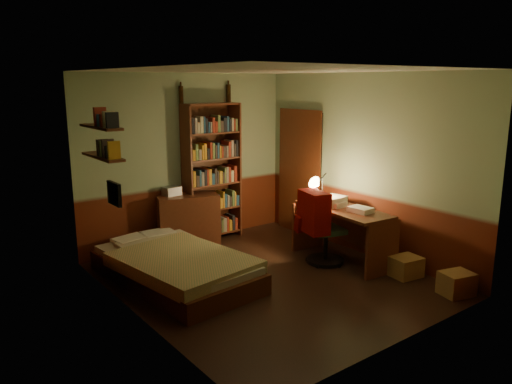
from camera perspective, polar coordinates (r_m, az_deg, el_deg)
floor at (r=6.47m, az=1.36°, el=-10.02°), size 3.50×4.00×0.02m
ceiling at (r=5.98m, az=1.49°, el=13.84°), size 3.50×4.00×0.02m
wall_back at (r=7.74m, az=-7.93°, el=3.69°), size 3.50×0.02×2.60m
wall_left at (r=5.20m, az=-13.90°, el=-0.87°), size 0.02×4.00×2.60m
wall_right at (r=7.31m, az=12.28°, el=3.00°), size 0.02×4.00×2.60m
wall_front at (r=4.73m, az=16.81°, el=-2.36°), size 3.50×0.02×2.60m
doorway at (r=8.22m, az=5.12°, el=2.15°), size 0.06×0.90×2.00m
door_trim at (r=8.20m, az=4.94°, el=2.13°), size 0.02×0.98×2.08m
bed at (r=6.39m, az=-9.28°, el=-7.23°), size 1.39×2.31×0.66m
dresser at (r=7.65m, az=-7.77°, el=-3.28°), size 1.00×0.71×0.81m
mini_stereo at (r=7.56m, az=-9.62°, el=0.12°), size 0.26×0.21×0.13m
bookshelf at (r=7.82m, az=-5.05°, el=2.19°), size 0.94×0.34×2.15m
bottle_left at (r=7.57m, az=-8.56°, el=10.92°), size 0.08×0.08×0.26m
bottle_right at (r=8.01m, az=-3.16°, el=11.19°), size 0.08×0.08×0.28m
desk at (r=7.07m, az=9.84°, el=-4.85°), size 0.72×1.48×0.77m
paper_stack at (r=7.22m, az=9.10°, el=-0.83°), size 0.26×0.31×0.11m
desk_lamp at (r=7.24m, az=7.62°, el=1.05°), size 0.22×0.22×0.55m
office_chair at (r=6.94m, az=8.03°, el=-3.97°), size 0.61×0.57×1.03m
red_jacket at (r=6.71m, az=5.54°, el=2.55°), size 0.28×0.49×0.56m
wall_shelf_lower at (r=6.20m, az=-17.12°, el=3.88°), size 0.20×0.90×0.03m
wall_shelf_upper at (r=6.16m, az=-17.32°, el=7.10°), size 0.20×0.90×0.03m
framed_picture at (r=5.77m, az=-15.90°, el=-0.19°), size 0.04×0.32×0.26m
cardboard_box_a at (r=6.44m, az=21.95°, el=-9.69°), size 0.43×0.38×0.27m
cardboard_box_b at (r=6.80m, az=16.74°, el=-8.18°), size 0.41×0.35×0.26m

